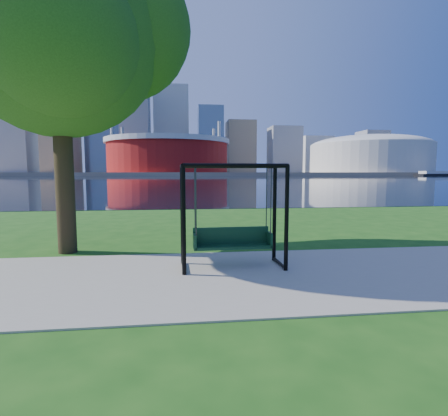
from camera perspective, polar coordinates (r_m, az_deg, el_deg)
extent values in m
plane|color=#1E5114|center=(7.35, 1.97, -10.06)|extent=(900.00, 900.00, 0.00)
cube|color=#9E937F|center=(6.88, 2.63, -11.07)|extent=(120.00, 4.00, 0.03)
cube|color=black|center=(109.01, -6.36, 4.76)|extent=(900.00, 180.00, 0.02)
cube|color=#937F60|center=(312.99, -6.74, 5.63)|extent=(900.00, 228.00, 2.00)
cylinder|color=maroon|center=(242.40, -9.11, 8.38)|extent=(80.00, 80.00, 22.00)
cylinder|color=silver|center=(243.02, -9.14, 10.61)|extent=(83.00, 83.00, 3.00)
cylinder|color=silver|center=(262.58, -1.68, 9.34)|extent=(2.00, 2.00, 32.00)
cylinder|color=silver|center=(264.80, -16.19, 9.08)|extent=(2.00, 2.00, 32.00)
cylinder|color=silver|center=(227.44, -17.74, 9.61)|extent=(2.00, 2.00, 32.00)
cylinder|color=silver|center=(224.84, -0.78, 9.93)|extent=(2.00, 2.00, 32.00)
cylinder|color=beige|center=(277.81, 22.63, 7.46)|extent=(84.00, 84.00, 20.00)
ellipsoid|color=beige|center=(278.28, 22.70, 9.32)|extent=(84.00, 84.00, 15.12)
cube|color=gray|center=(347.47, -30.98, 10.14)|extent=(28.00, 28.00, 62.00)
cube|color=#998466|center=(325.51, -25.22, 13.07)|extent=(26.00, 26.00, 88.00)
cube|color=slate|center=(342.37, -18.99, 13.51)|extent=(30.00, 24.00, 95.00)
cube|color=gray|center=(316.46, -14.26, 12.20)|extent=(24.00, 24.00, 72.00)
cube|color=silver|center=(344.43, -8.55, 12.45)|extent=(32.00, 28.00, 80.00)
cube|color=slate|center=(319.38, -2.24, 11.05)|extent=(22.00, 22.00, 58.00)
cube|color=#998466|center=(337.55, 2.71, 9.92)|extent=(26.00, 26.00, 48.00)
cube|color=gray|center=(336.68, 9.82, 9.34)|extent=(28.00, 24.00, 42.00)
cube|color=silver|center=(373.16, 14.65, 8.43)|extent=(30.00, 26.00, 36.00)
cube|color=gray|center=(376.77, 22.96, 8.43)|extent=(24.00, 24.00, 40.00)
cube|color=#998466|center=(410.28, 26.78, 7.46)|extent=(26.00, 26.00, 32.00)
sphere|color=#998466|center=(335.25, -25.60, 21.13)|extent=(10.00, 10.00, 10.00)
cylinder|color=black|center=(6.75, -6.61, -2.22)|extent=(0.09, 0.09, 2.15)
cylinder|color=black|center=(7.11, 10.18, -1.86)|extent=(0.09, 0.09, 2.15)
cylinder|color=black|center=(7.58, -6.81, -1.34)|extent=(0.09, 0.09, 2.15)
cylinder|color=black|center=(7.90, 8.24, -1.06)|extent=(0.09, 0.09, 2.15)
cylinder|color=black|center=(6.79, 2.04, 6.95)|extent=(2.06, 0.14, 0.08)
cylinder|color=black|center=(7.62, 0.89, 6.84)|extent=(2.06, 0.14, 0.08)
cylinder|color=black|center=(7.10, -6.82, 6.87)|extent=(0.11, 0.84, 0.08)
cylinder|color=black|center=(7.36, -6.62, -9.48)|extent=(0.09, 0.84, 0.07)
cylinder|color=black|center=(7.45, 9.29, 6.78)|extent=(0.11, 0.84, 0.08)
cylinder|color=black|center=(7.70, 9.04, -8.84)|extent=(0.09, 0.84, 0.07)
cube|color=black|center=(7.37, 1.40, -6.29)|extent=(1.64, 0.46, 0.06)
cube|color=black|center=(7.50, 1.16, -4.47)|extent=(1.63, 0.09, 0.35)
cube|color=black|center=(7.25, -4.78, -5.45)|extent=(0.06, 0.42, 0.32)
cube|color=black|center=(7.51, 7.36, -5.08)|extent=(0.06, 0.42, 0.32)
cylinder|color=#35353A|center=(6.96, -4.60, 0.95)|extent=(0.02, 0.02, 1.35)
cylinder|color=#35353A|center=(7.23, 7.68, 1.10)|extent=(0.02, 0.02, 1.35)
cylinder|color=#35353A|center=(7.31, -4.78, 1.18)|extent=(0.02, 0.02, 1.35)
cylinder|color=#35353A|center=(7.56, 6.95, 1.31)|extent=(0.02, 0.02, 1.35)
cylinder|color=black|center=(9.52, -24.68, 6.71)|extent=(0.45, 0.45, 4.49)
sphere|color=#2B5519|center=(10.07, -25.49, 24.40)|extent=(4.90, 4.90, 4.90)
sphere|color=#2B5519|center=(10.48, -16.71, 26.30)|extent=(3.68, 3.68, 3.68)
sphere|color=#2B5519|center=(8.77, -25.11, 23.82)|extent=(3.27, 3.27, 3.27)
sphere|color=#2B5519|center=(11.62, -26.75, 25.97)|extent=(3.47, 3.47, 3.47)
cube|color=black|center=(245.51, 31.48, 4.66)|extent=(28.44, 11.37, 1.11)
cube|color=silver|center=(245.51, 31.50, 4.98)|extent=(22.77, 9.18, 1.66)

